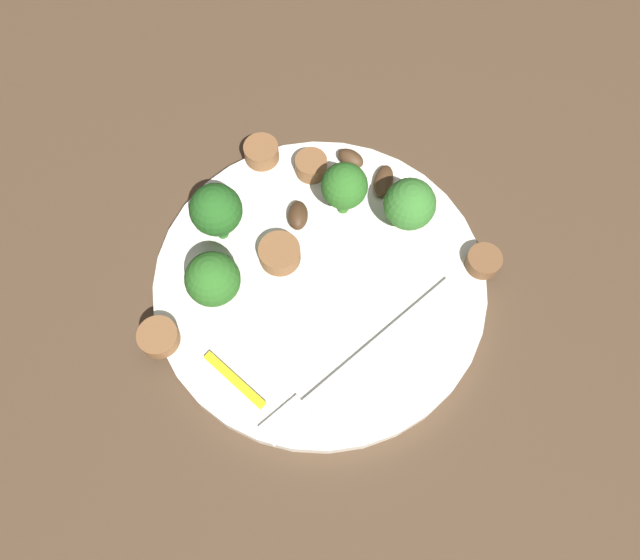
# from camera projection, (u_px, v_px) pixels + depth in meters

# --- Properties ---
(ground_plane) EXTENTS (1.40, 1.40, 0.00)m
(ground_plane) POSITION_uv_depth(u_px,v_px,m) (320.00, 287.00, 0.50)
(ground_plane) COLOR #4C3826
(plate) EXTENTS (0.26, 0.26, 0.01)m
(plate) POSITION_uv_depth(u_px,v_px,m) (320.00, 284.00, 0.49)
(plate) COLOR white
(plate) RESTS_ON ground_plane
(fork) EXTENTS (0.17, 0.07, 0.00)m
(fork) POSITION_uv_depth(u_px,v_px,m) (348.00, 368.00, 0.45)
(fork) COLOR silver
(fork) RESTS_ON plate
(broccoli_floret_0) EXTENTS (0.04, 0.04, 0.06)m
(broccoli_floret_0) POSITION_uv_depth(u_px,v_px,m) (213.00, 280.00, 0.45)
(broccoli_floret_0) COLOR #347525
(broccoli_floret_0) RESTS_ON plate
(broccoli_floret_1) EXTENTS (0.04, 0.04, 0.06)m
(broccoli_floret_1) POSITION_uv_depth(u_px,v_px,m) (216.00, 210.00, 0.46)
(broccoli_floret_1) COLOR #296420
(broccoli_floret_1) RESTS_ON plate
(broccoli_floret_2) EXTENTS (0.04, 0.04, 0.05)m
(broccoli_floret_2) POSITION_uv_depth(u_px,v_px,m) (344.00, 187.00, 0.48)
(broccoli_floret_2) COLOR #347525
(broccoli_floret_2) RESTS_ON plate
(broccoli_floret_3) EXTENTS (0.04, 0.04, 0.05)m
(broccoli_floret_3) POSITION_uv_depth(u_px,v_px,m) (410.00, 205.00, 0.47)
(broccoli_floret_3) COLOR #408630
(broccoli_floret_3) RESTS_ON plate
(sausage_slice_0) EXTENTS (0.04, 0.04, 0.01)m
(sausage_slice_0) POSITION_uv_depth(u_px,v_px,m) (159.00, 337.00, 0.46)
(sausage_slice_0) COLOR brown
(sausage_slice_0) RESTS_ON plate
(sausage_slice_1) EXTENTS (0.04, 0.04, 0.02)m
(sausage_slice_1) POSITION_uv_depth(u_px,v_px,m) (261.00, 152.00, 0.52)
(sausage_slice_1) COLOR brown
(sausage_slice_1) RESTS_ON plate
(sausage_slice_2) EXTENTS (0.03, 0.03, 0.01)m
(sausage_slice_2) POSITION_uv_depth(u_px,v_px,m) (484.00, 261.00, 0.48)
(sausage_slice_2) COLOR brown
(sausage_slice_2) RESTS_ON plate
(sausage_slice_3) EXTENTS (0.04, 0.04, 0.02)m
(sausage_slice_3) POSITION_uv_depth(u_px,v_px,m) (278.00, 256.00, 0.48)
(sausage_slice_3) COLOR brown
(sausage_slice_3) RESTS_ON plate
(sausage_slice_4) EXTENTS (0.04, 0.04, 0.02)m
(sausage_slice_4) POSITION_uv_depth(u_px,v_px,m) (311.00, 166.00, 0.52)
(sausage_slice_4) COLOR brown
(sausage_slice_4) RESTS_ON plate
(mushroom_0) EXTENTS (0.03, 0.02, 0.01)m
(mushroom_0) POSITION_uv_depth(u_px,v_px,m) (383.00, 181.00, 0.51)
(mushroom_0) COLOR #4C331E
(mushroom_0) RESTS_ON plate
(mushroom_1) EXTENTS (0.03, 0.03, 0.01)m
(mushroom_1) POSITION_uv_depth(u_px,v_px,m) (298.00, 215.00, 0.50)
(mushroom_1) COLOR #422B19
(mushroom_1) RESTS_ON plate
(mushroom_2) EXTENTS (0.01, 0.02, 0.01)m
(mushroom_2) POSITION_uv_depth(u_px,v_px,m) (351.00, 158.00, 0.52)
(mushroom_2) COLOR #4C331E
(mushroom_2) RESTS_ON plate
(pepper_strip_0) EXTENTS (0.02, 0.06, 0.00)m
(pepper_strip_0) POSITION_uv_depth(u_px,v_px,m) (235.00, 380.00, 0.45)
(pepper_strip_0) COLOR yellow
(pepper_strip_0) RESTS_ON plate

